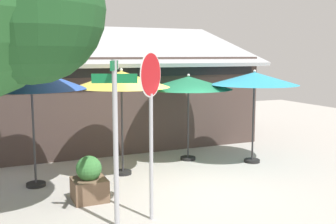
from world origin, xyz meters
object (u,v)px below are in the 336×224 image
at_px(street_sign_post, 115,127).
at_px(stop_sign, 151,104).
at_px(patio_umbrella_mustard_center, 121,80).
at_px(sidewalk_planter, 89,181).
at_px(patio_umbrella_teal_far_right, 254,79).
at_px(patio_umbrella_forest_green_right, 188,83).
at_px(patio_umbrella_royal_blue_left, 31,79).

relative_size(street_sign_post, stop_sign, 0.96).
xyz_separation_m(patio_umbrella_mustard_center, sidewalk_planter, (-1.20, -1.52, -1.99)).
bearing_deg(patio_umbrella_teal_far_right, patio_umbrella_forest_green_right, 147.34).
relative_size(patio_umbrella_mustard_center, patio_umbrella_forest_green_right, 1.08).
xyz_separation_m(street_sign_post, patio_umbrella_forest_green_right, (3.22, 3.62, 0.43)).
xyz_separation_m(patio_umbrella_royal_blue_left, sidewalk_planter, (0.93, -1.40, -2.06)).
height_order(patio_umbrella_forest_green_right, patio_umbrella_teal_far_right, patio_umbrella_teal_far_right).
bearing_deg(street_sign_post, patio_umbrella_teal_far_right, 29.01).
bearing_deg(patio_umbrella_mustard_center, street_sign_post, -109.40).
bearing_deg(patio_umbrella_mustard_center, sidewalk_planter, -128.45).
bearing_deg(patio_umbrella_forest_green_right, sidewalk_planter, -147.62).
distance_m(patio_umbrella_royal_blue_left, sidewalk_planter, 2.66).
bearing_deg(sidewalk_planter, patio_umbrella_mustard_center, 51.55).
distance_m(stop_sign, patio_umbrella_forest_green_right, 4.40).
relative_size(stop_sign, sidewalk_planter, 3.25).
bearing_deg(patio_umbrella_royal_blue_left, sidewalk_planter, -56.50).
xyz_separation_m(street_sign_post, patio_umbrella_royal_blue_left, (-1.07, 2.89, 0.69)).
relative_size(patio_umbrella_royal_blue_left, patio_umbrella_teal_far_right, 1.07).
height_order(patio_umbrella_mustard_center, patio_umbrella_teal_far_right, patio_umbrella_mustard_center).
relative_size(street_sign_post, patio_umbrella_royal_blue_left, 1.05).
bearing_deg(sidewalk_planter, patio_umbrella_forest_green_right, 32.38).
height_order(street_sign_post, patio_umbrella_royal_blue_left, street_sign_post).
bearing_deg(patio_umbrella_forest_green_right, patio_umbrella_teal_far_right, -32.66).
bearing_deg(stop_sign, patio_umbrella_teal_far_right, 32.48).
height_order(street_sign_post, patio_umbrella_mustard_center, street_sign_post).
bearing_deg(patio_umbrella_royal_blue_left, patio_umbrella_mustard_center, 3.10).
relative_size(patio_umbrella_royal_blue_left, patio_umbrella_mustard_center, 1.04).
bearing_deg(patio_umbrella_mustard_center, patio_umbrella_royal_blue_left, -176.90).
height_order(patio_umbrella_forest_green_right, sidewalk_planter, patio_umbrella_forest_green_right).
relative_size(street_sign_post, patio_umbrella_mustard_center, 1.09).
bearing_deg(stop_sign, patio_umbrella_forest_green_right, 54.57).
bearing_deg(patio_umbrella_mustard_center, patio_umbrella_teal_far_right, -5.63).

